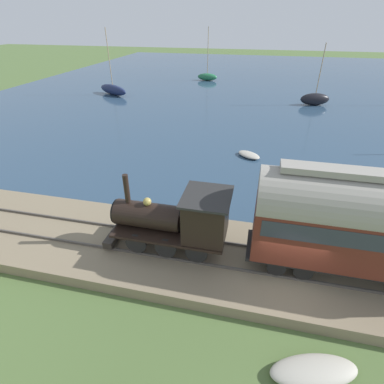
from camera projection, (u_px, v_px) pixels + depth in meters
ground_plane at (283, 286)px, 12.55m from camera, size 200.00×200.00×0.00m
harbor_water at (275, 84)px, 49.18m from camera, size 80.00×80.00×0.01m
rail_embankment at (283, 269)px, 12.99m from camera, size 5.47×56.00×0.66m
steam_locomotive at (180, 218)px, 12.87m from camera, size 2.18×5.52×3.41m
passenger_coach at (366, 222)px, 11.01m from camera, size 2.24×8.35×4.61m
sailboat_black at (315, 99)px, 37.18m from camera, size 2.00×3.73×7.05m
sailboat_navy at (113, 90)px, 41.99m from camera, size 3.68×5.45×8.41m
sailboat_green at (207, 77)px, 51.22m from camera, size 1.42×3.44×8.17m
rowboat_off_pier at (249, 155)px, 23.82m from camera, size 2.06×2.24×0.33m
beached_dinghy at (314, 371)px, 9.33m from camera, size 1.88×3.00×0.44m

